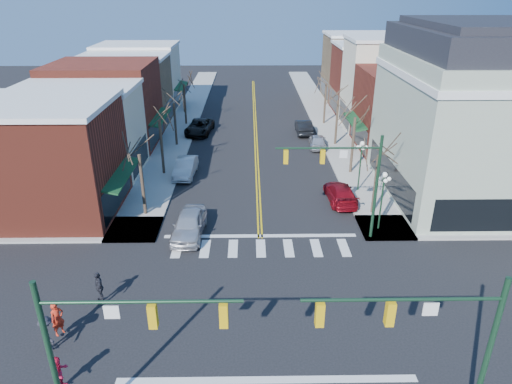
{
  "coord_description": "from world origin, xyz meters",
  "views": [
    {
      "loc": [
        -0.68,
        -19.11,
        15.52
      ],
      "look_at": [
        -0.27,
        8.86,
        2.8
      ],
      "focal_mm": 32.0,
      "sensor_mm": 36.0,
      "label": 1
    }
  ],
  "objects_px": {
    "lamppost_corner": "(383,191)",
    "car_left_near": "(189,224)",
    "car_left_mid": "(185,167)",
    "pedestrian_dark_b": "(47,333)",
    "lamppost_midblock": "(361,158)",
    "pedestrian_red_b": "(60,373)",
    "victorian_corner": "(476,114)",
    "car_right_mid": "(318,141)",
    "car_left_far": "(199,127)",
    "pedestrian_dark_a": "(99,287)",
    "car_right_far": "(304,127)",
    "pedestrian_red_a": "(58,319)",
    "car_right_near": "(341,193)"
  },
  "relations": [
    {
      "from": "car_right_near",
      "to": "victorian_corner",
      "type": "bearing_deg",
      "value": -174.46
    },
    {
      "from": "car_left_near",
      "to": "lamppost_corner",
      "type": "bearing_deg",
      "value": 5.82
    },
    {
      "from": "car_left_far",
      "to": "car_right_far",
      "type": "height_order",
      "value": "car_right_far"
    },
    {
      "from": "car_right_near",
      "to": "car_right_mid",
      "type": "xyz_separation_m",
      "value": [
        0.0,
        13.04,
        -0.0
      ]
    },
    {
      "from": "lamppost_corner",
      "to": "pedestrian_dark_b",
      "type": "relative_size",
      "value": 2.48
    },
    {
      "from": "lamppost_midblock",
      "to": "car_left_near",
      "type": "relative_size",
      "value": 0.88
    },
    {
      "from": "lamppost_midblock",
      "to": "car_right_mid",
      "type": "distance_m",
      "value": 11.54
    },
    {
      "from": "victorian_corner",
      "to": "lamppost_midblock",
      "type": "bearing_deg",
      "value": 176.55
    },
    {
      "from": "pedestrian_red_b",
      "to": "car_left_mid",
      "type": "bearing_deg",
      "value": 24.67
    },
    {
      "from": "pedestrian_red_b",
      "to": "victorian_corner",
      "type": "bearing_deg",
      "value": -22.23
    },
    {
      "from": "lamppost_midblock",
      "to": "car_left_near",
      "type": "xyz_separation_m",
      "value": [
        -13.0,
        -7.0,
        -2.12
      ]
    },
    {
      "from": "pedestrian_dark_b",
      "to": "victorian_corner",
      "type": "bearing_deg",
      "value": -97.71
    },
    {
      "from": "car_right_mid",
      "to": "pedestrian_dark_a",
      "type": "xyz_separation_m",
      "value": [
        -15.07,
        -25.39,
        0.32
      ]
    },
    {
      "from": "lamppost_corner",
      "to": "car_right_near",
      "type": "relative_size",
      "value": 0.88
    },
    {
      "from": "victorian_corner",
      "to": "pedestrian_dark_b",
      "type": "relative_size",
      "value": 8.17
    },
    {
      "from": "car_right_near",
      "to": "pedestrian_dark_a",
      "type": "relative_size",
      "value": 2.77
    },
    {
      "from": "car_left_mid",
      "to": "car_right_mid",
      "type": "relative_size",
      "value": 1.12
    },
    {
      "from": "car_left_mid",
      "to": "pedestrian_dark_a",
      "type": "height_order",
      "value": "pedestrian_dark_a"
    },
    {
      "from": "pedestrian_dark_b",
      "to": "car_right_mid",
      "type": "bearing_deg",
      "value": -70.28
    },
    {
      "from": "car_left_near",
      "to": "car_left_mid",
      "type": "height_order",
      "value": "car_left_near"
    },
    {
      "from": "lamppost_corner",
      "to": "pedestrian_red_a",
      "type": "height_order",
      "value": "lamppost_corner"
    },
    {
      "from": "lamppost_corner",
      "to": "car_right_mid",
      "type": "bearing_deg",
      "value": 95.82
    },
    {
      "from": "lamppost_corner",
      "to": "lamppost_midblock",
      "type": "bearing_deg",
      "value": 90.0
    },
    {
      "from": "pedestrian_dark_a",
      "to": "pedestrian_dark_b",
      "type": "height_order",
      "value": "pedestrian_dark_a"
    },
    {
      "from": "lamppost_corner",
      "to": "car_left_near",
      "type": "xyz_separation_m",
      "value": [
        -13.0,
        -0.5,
        -2.12
      ]
    },
    {
      "from": "car_left_far",
      "to": "pedestrian_dark_a",
      "type": "xyz_separation_m",
      "value": [
        -2.27,
        -30.58,
        0.25
      ]
    },
    {
      "from": "pedestrian_dark_a",
      "to": "pedestrian_red_b",
      "type": "bearing_deg",
      "value": -27.43
    },
    {
      "from": "pedestrian_dark_b",
      "to": "car_left_far",
      "type": "bearing_deg",
      "value": -46.7
    },
    {
      "from": "car_right_near",
      "to": "pedestrian_red_b",
      "type": "height_order",
      "value": "pedestrian_red_b"
    },
    {
      "from": "victorian_corner",
      "to": "pedestrian_dark_a",
      "type": "bearing_deg",
      "value": -151.41
    },
    {
      "from": "car_left_far",
      "to": "pedestrian_dark_a",
      "type": "distance_m",
      "value": 30.66
    },
    {
      "from": "car_left_mid",
      "to": "pedestrian_dark_b",
      "type": "bearing_deg",
      "value": -96.85
    },
    {
      "from": "car_left_far",
      "to": "pedestrian_red_b",
      "type": "distance_m",
      "value": 36.41
    },
    {
      "from": "car_left_far",
      "to": "car_right_mid",
      "type": "relative_size",
      "value": 1.34
    },
    {
      "from": "lamppost_corner",
      "to": "car_left_mid",
      "type": "distance_m",
      "value": 17.94
    },
    {
      "from": "car_left_far",
      "to": "car_left_mid",
      "type": "bearing_deg",
      "value": -82.93
    },
    {
      "from": "car_left_mid",
      "to": "car_right_far",
      "type": "bearing_deg",
      "value": 49.16
    },
    {
      "from": "car_left_far",
      "to": "pedestrian_red_a",
      "type": "xyz_separation_m",
      "value": [
        -3.49,
        -33.1,
        0.26
      ]
    },
    {
      "from": "car_left_near",
      "to": "pedestrian_red_b",
      "type": "relative_size",
      "value": 3.05
    },
    {
      "from": "lamppost_corner",
      "to": "car_left_far",
      "type": "xyz_separation_m",
      "value": [
        -14.6,
        22.86,
        -2.18
      ]
    },
    {
      "from": "lamppost_midblock",
      "to": "car_left_near",
      "type": "bearing_deg",
      "value": -151.7
    },
    {
      "from": "car_right_mid",
      "to": "lamppost_midblock",
      "type": "bearing_deg",
      "value": 103.25
    },
    {
      "from": "car_right_far",
      "to": "pedestrian_red_b",
      "type": "relative_size",
      "value": 2.96
    },
    {
      "from": "victorian_corner",
      "to": "car_left_far",
      "type": "height_order",
      "value": "victorian_corner"
    },
    {
      "from": "car_right_far",
      "to": "pedestrian_dark_a",
      "type": "xyz_separation_m",
      "value": [
        -14.17,
        -30.43,
        0.25
      ]
    },
    {
      "from": "car_left_far",
      "to": "car_right_far",
      "type": "relative_size",
      "value": 1.18
    },
    {
      "from": "car_left_near",
      "to": "car_right_mid",
      "type": "xyz_separation_m",
      "value": [
        11.2,
        18.17,
        -0.13
      ]
    },
    {
      "from": "car_left_near",
      "to": "pedestrian_red_a",
      "type": "distance_m",
      "value": 10.99
    },
    {
      "from": "car_right_near",
      "to": "car_right_mid",
      "type": "bearing_deg",
      "value": -92.16
    },
    {
      "from": "car_right_near",
      "to": "car_right_far",
      "type": "distance_m",
      "value": 18.1
    }
  ]
}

